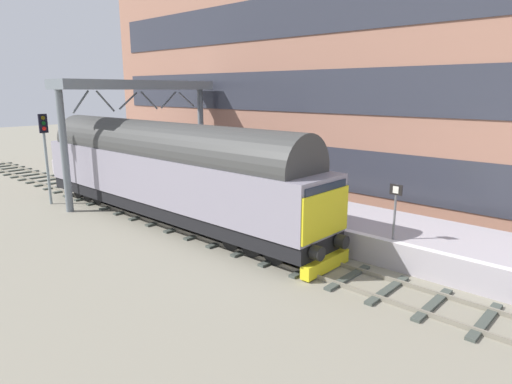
{
  "coord_description": "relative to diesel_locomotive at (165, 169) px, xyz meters",
  "views": [
    {
      "loc": [
        -12.04,
        -11.09,
        6.08
      ],
      "look_at": [
        0.2,
        0.13,
        2.23
      ],
      "focal_mm": 30.97,
      "sensor_mm": 36.0,
      "label": 1
    }
  ],
  "objects": [
    {
      "name": "ground_plane",
      "position": [
        -0.0,
        -5.72,
        -2.48
      ],
      "size": [
        140.0,
        140.0,
        0.0
      ],
      "primitive_type": "plane",
      "color": "gray",
      "rests_on": "ground"
    },
    {
      "name": "platform_number_sign",
      "position": [
        1.94,
        -10.46,
        -0.18
      ],
      "size": [
        0.1,
        0.44,
        1.95
      ],
      "color": "slate",
      "rests_on": "station_platform"
    },
    {
      "name": "station_platform",
      "position": [
        3.6,
        -5.72,
        -1.98
      ],
      "size": [
        4.0,
        44.0,
        1.01
      ],
      "color": "#ACA5AD",
      "rests_on": "ground"
    },
    {
      "name": "diesel_locomotive",
      "position": [
        0.0,
        0.0,
        0.0
      ],
      "size": [
        2.74,
        18.31,
        4.68
      ],
      "color": "black",
      "rests_on": "ground"
    },
    {
      "name": "track_main",
      "position": [
        -0.0,
        -5.72,
        -2.43
      ],
      "size": [
        2.5,
        60.0,
        0.15
      ],
      "color": "gray",
      "rests_on": "ground"
    },
    {
      "name": "signal_post_mid",
      "position": [
        -2.39,
        7.22,
        0.62
      ],
      "size": [
        0.44,
        0.22,
        4.86
      ],
      "color": "gray",
      "rests_on": "ground"
    },
    {
      "name": "waiting_passenger",
      "position": [
        2.9,
        1.61,
        -0.49
      ],
      "size": [
        0.41,
        0.5,
        1.64
      ],
      "rotation": [
        0.0,
        0.0,
        1.32
      ],
      "color": "#242E3A",
      "rests_on": "station_platform"
    },
    {
      "name": "station_building",
      "position": [
        9.64,
        -1.82,
        5.27
      ],
      "size": [
        4.89,
        33.47,
        15.5
      ],
      "color": "#A06D58",
      "rests_on": "ground"
    },
    {
      "name": "overhead_footbridge",
      "position": [
        2.05,
        4.97,
        3.39
      ],
      "size": [
        9.3,
        2.0,
        6.6
      ],
      "color": "slate",
      "rests_on": "ground"
    }
  ]
}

